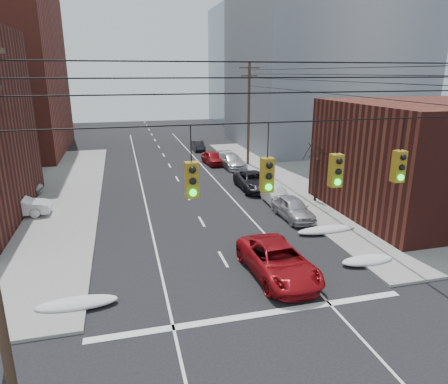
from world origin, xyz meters
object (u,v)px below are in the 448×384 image
parked_car_f (198,146)px  lot_car_b (8,187)px  parked_car_c (254,181)px  parked_car_d (231,161)px  parked_car_b (276,196)px  lot_car_a (16,206)px  parked_car_a (293,208)px  parked_car_e (213,158)px  red_pickup (278,261)px

parked_car_f → lot_car_b: size_ratio=0.74×
parked_car_c → lot_car_b: bearing=173.2°
parked_car_d → parked_car_b: bearing=-95.5°
parked_car_d → lot_car_a: (-18.92, -11.34, 0.13)m
parked_car_d → lot_car_b: lot_car_b is taller
parked_car_b → parked_car_f: (-1.57, 23.73, -0.05)m
parked_car_c → lot_car_a: lot_car_a is taller
parked_car_a → lot_car_b: bearing=151.3°
parked_car_c → parked_car_e: size_ratio=1.29×
parked_car_b → parked_car_c: (-0.36, 4.34, 0.08)m
parked_car_d → parked_car_f: bearing=92.8°
parked_car_b → parked_car_e: parked_car_e is taller
parked_car_f → parked_car_c: bearing=-85.1°
lot_car_a → parked_car_f: bearing=-38.6°
lot_car_b → parked_car_c: bearing=-98.2°
lot_car_a → parked_car_c: bearing=-82.2°
red_pickup → parked_car_f: (2.62, 34.58, -0.19)m
lot_car_b → parked_car_e: bearing=-67.8°
parked_car_a → parked_car_c: 7.63m
lot_car_b → parked_car_a: bearing=-117.1°
red_pickup → parked_car_d: size_ratio=1.13×
red_pickup → parked_car_b: 11.63m
parked_car_b → lot_car_b: (-20.68, 7.13, 0.19)m
parked_car_a → parked_car_b: size_ratio=1.08×
red_pickup → parked_car_f: red_pickup is taller
parked_car_d → parked_car_f: size_ratio=1.36×
parked_car_a → lot_car_a: lot_car_a is taller
parked_car_b → lot_car_b: lot_car_b is taller
parked_car_b → lot_car_b: bearing=162.3°
parked_car_b → lot_car_b: 21.88m
red_pickup → parked_car_e: size_ratio=1.39×
parked_car_f → lot_car_a: size_ratio=0.85×
parked_car_a → parked_car_c: bearing=90.7°
parked_car_e → parked_car_d: bearing=-58.8°
parked_car_a → lot_car_a: size_ratio=0.99×
red_pickup → parked_car_d: red_pickup is taller
parked_car_c → lot_car_b: 20.51m
parked_car_b → parked_car_f: bearing=95.1°
red_pickup → lot_car_a: size_ratio=1.31×
parked_car_c → parked_car_d: 8.61m
parked_car_e → lot_car_a: lot_car_a is taller
parked_car_a → parked_car_d: size_ratio=0.86×
parked_car_b → parked_car_e: size_ratio=0.97×
parked_car_c → parked_car_f: 19.42m
red_pickup → parked_car_c: bearing=72.8°
parked_car_a → parked_car_c: (-0.36, 7.62, 0.00)m
red_pickup → parked_car_a: (4.18, 7.58, -0.06)m
lot_car_a → lot_car_b: (-1.76, 5.52, -0.02)m
lot_car_b → red_pickup: bearing=-137.9°
parked_car_a → parked_car_e: 18.43m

